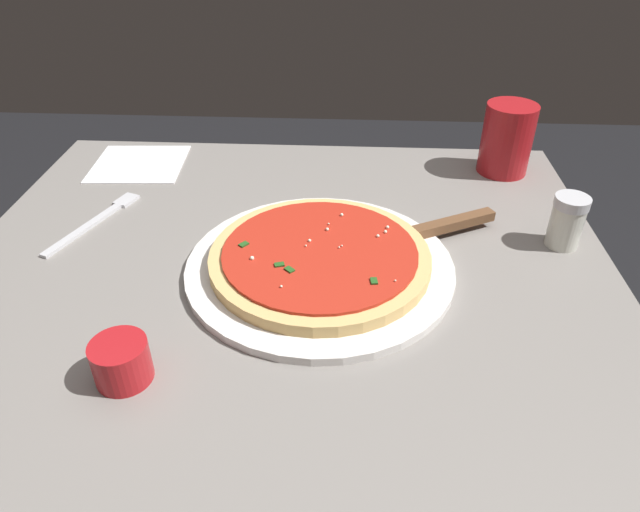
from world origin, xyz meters
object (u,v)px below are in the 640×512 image
pizza (320,256)px  parmesan_shaker (567,221)px  pizza_server (429,231)px  serving_plate (320,265)px  cup_tall_drink (507,139)px  napkin_folded_right (139,164)px  cup_small_sauce (121,361)px  fork (98,219)px

pizza → parmesan_shaker: (-0.33, -0.07, 0.02)m
pizza_server → serving_plate: bearing=27.1°
serving_plate → pizza: (0.00, 0.00, 0.02)m
pizza_server → cup_tall_drink: size_ratio=1.86×
serving_plate → napkin_folded_right: bearing=-41.3°
pizza → pizza_server: bearing=-152.9°
parmesan_shaker → serving_plate: bearing=12.8°
cup_small_sauce → napkin_folded_right: bearing=-73.8°
cup_tall_drink → cup_small_sauce: bearing=46.1°
pizza → parmesan_shaker: size_ratio=3.81×
cup_tall_drink → fork: 0.66m
serving_plate → cup_small_sauce: cup_small_sauce is taller
napkin_folded_right → parmesan_shaker: parmesan_shaker is taller
pizza_server → napkin_folded_right: 0.52m
pizza_server → cup_tall_drink: (-0.15, -0.22, 0.04)m
pizza_server → napkin_folded_right: pizza_server is taller
cup_small_sauce → napkin_folded_right: cup_small_sauce is taller
parmesan_shaker → pizza_server: bearing=-0.1°
pizza → cup_tall_drink: 0.42m
pizza_server → cup_small_sauce: size_ratio=3.70×
pizza → fork: pizza is taller
cup_small_sauce → cup_tall_drink: bearing=-133.9°
pizza_server → fork: bearing=-3.2°
napkin_folded_right → pizza: bearing=138.7°
cup_small_sauce → napkin_folded_right: size_ratio=0.38×
napkin_folded_right → parmesan_shaker: bearing=161.8°
fork → parmesan_shaker: size_ratio=2.43×
cup_tall_drink → fork: cup_tall_drink is taller
pizza → pizza_server: (-0.15, -0.07, -0.00)m
pizza_server → parmesan_shaker: bearing=179.9°
napkin_folded_right → cup_tall_drink: bearing=-179.2°
cup_tall_drink → parmesan_shaker: 0.23m
pizza → napkin_folded_right: pizza is taller
cup_tall_drink → cup_small_sauce: cup_tall_drink is taller
cup_tall_drink → parmesan_shaker: bearing=99.1°
fork → pizza: bearing=163.0°
serving_plate → fork: size_ratio=1.91×
serving_plate → parmesan_shaker: parmesan_shaker is taller
fork → napkin_folded_right: bearing=-90.2°
pizza_server → cup_small_sauce: bearing=39.4°
fork → cup_small_sauce: bearing=115.4°
napkin_folded_right → fork: bearing=89.8°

